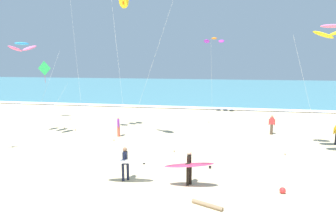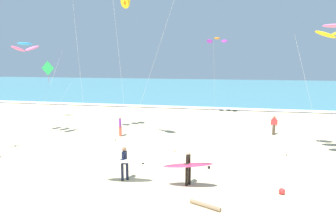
{
  "view_description": "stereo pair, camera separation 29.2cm",
  "coord_description": "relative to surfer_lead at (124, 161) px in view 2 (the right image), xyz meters",
  "views": [
    {
      "loc": [
        2.96,
        -11.82,
        5.87
      ],
      "look_at": [
        -0.15,
        4.19,
        3.1
      ],
      "focal_mm": 32.16,
      "sensor_mm": 36.0,
      "label": 1
    },
    {
      "loc": [
        3.24,
        -11.77,
        5.87
      ],
      "look_at": [
        -0.15,
        4.19,
        3.1
      ],
      "focal_mm": 32.16,
      "sensor_mm": 36.0,
      "label": 2
    }
  ],
  "objects": [
    {
      "name": "ground_plane",
      "position": [
        1.79,
        -1.52,
        -1.05
      ],
      "size": [
        160.0,
        160.0,
        0.0
      ],
      "primitive_type": "plane",
      "color": "#D1BA8E"
    },
    {
      "name": "ocean_water",
      "position": [
        1.79,
        53.66,
        -1.01
      ],
      "size": [
        160.0,
        60.0,
        0.08
      ],
      "primitive_type": "cube",
      "color": "teal",
      "rests_on": "ground"
    },
    {
      "name": "shoreline_foam",
      "position": [
        1.79,
        23.96,
        -0.96
      ],
      "size": [
        160.0,
        1.78,
        0.01
      ],
      "primitive_type": "cube",
      "color": "white",
      "rests_on": "ocean_water"
    },
    {
      "name": "surfer_lead",
      "position": [
        0.0,
        0.0,
        0.0
      ],
      "size": [
        2.36,
        1.06,
        1.71
      ],
      "color": "black",
      "rests_on": "ground"
    },
    {
      "name": "surfer_trailing",
      "position": [
        3.15,
        0.07,
        0.0
      ],
      "size": [
        2.35,
        1.02,
        1.71
      ],
      "color": "black",
      "rests_on": "ground"
    },
    {
      "name": "kite_delta_golden_near",
      "position": [
        -2.35,
        7.48,
        8.86
      ],
      "size": [
        4.43,
        2.56,
        10.48
      ],
      "color": "yellow",
      "rests_on": "ground"
    },
    {
      "name": "kite_arc_amber_mid",
      "position": [
        3.32,
        19.82,
        6.98
      ],
      "size": [
        2.19,
        5.07,
        8.34
      ],
      "color": "purple",
      "rests_on": "ground"
    },
    {
      "name": "kite_diamond_emerald_low",
      "position": [
        -13.28,
        14.32,
        3.98
      ],
      "size": [
        3.33,
        0.21,
        5.87
      ],
      "color": "green",
      "rests_on": "ground"
    },
    {
      "name": "kite_arc_cobalt_outer",
      "position": [
        -10.36,
        7.15,
        5.86
      ],
      "size": [
        2.64,
        4.14,
        7.25
      ],
      "color": "pink",
      "rests_on": "ground"
    },
    {
      "name": "kite_arc_rose_extra",
      "position": [
        10.72,
        6.29,
        6.56
      ],
      "size": [
        3.09,
        3.01,
        7.99
      ],
      "color": "yellow",
      "rests_on": "ground"
    },
    {
      "name": "bystander_purple_top",
      "position": [
        -3.46,
        8.53,
        -0.23
      ],
      "size": [
        0.28,
        0.48,
        1.59
      ],
      "color": "#D8593F",
      "rests_on": "ground"
    },
    {
      "name": "bystander_red_top",
      "position": [
        8.45,
        11.52,
        -0.23
      ],
      "size": [
        0.49,
        0.24,
        1.59
      ],
      "color": "#4C3D2D",
      "rests_on": "ground"
    },
    {
      "name": "beach_ball",
      "position": [
        7.38,
        0.1,
        -0.91
      ],
      "size": [
        0.28,
        0.28,
        0.28
      ],
      "primitive_type": "sphere",
      "color": "red",
      "rests_on": "ground"
    },
    {
      "name": "driftwood_log",
      "position": [
        4.14,
        -1.83,
        -0.96
      ],
      "size": [
        1.33,
        0.7,
        0.17
      ],
      "primitive_type": "cylinder",
      "rotation": [
        0.0,
        1.57,
        2.73
      ],
      "color": "#846B4C",
      "rests_on": "ground"
    }
  ]
}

